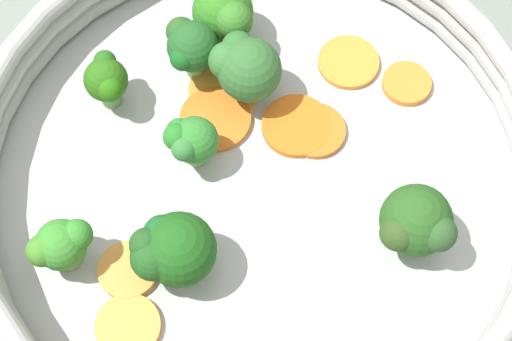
# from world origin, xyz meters

# --- Properties ---
(ground_plane) EXTENTS (4.00, 4.00, 0.00)m
(ground_plane) POSITION_xyz_m (0.00, 0.00, 0.00)
(ground_plane) COLOR slate
(skillet) EXTENTS (0.34, 0.34, 0.01)m
(skillet) POSITION_xyz_m (0.00, 0.00, 0.01)
(skillet) COLOR #B2B5B7
(skillet) RESTS_ON ground_plane
(skillet_rim_wall) EXTENTS (0.35, 0.35, 0.04)m
(skillet_rim_wall) POSITION_xyz_m (0.00, 0.00, 0.04)
(skillet_rim_wall) COLOR #AEAFB0
(skillet_rim_wall) RESTS_ON skillet
(skillet_rivet_right) EXTENTS (0.01, 0.01, 0.01)m
(skillet_rivet_right) POSITION_xyz_m (-0.05, 0.15, 0.02)
(skillet_rivet_right) COLOR #B6B9B7
(skillet_rivet_right) RESTS_ON skillet
(carrot_slice_1) EXTENTS (0.05, 0.05, 0.00)m
(carrot_slice_1) POSITION_xyz_m (-0.03, -0.06, 0.02)
(carrot_slice_1) COLOR orange
(carrot_slice_1) RESTS_ON skillet
(carrot_slice_2) EXTENTS (0.06, 0.06, 0.00)m
(carrot_slice_2) POSITION_xyz_m (-0.04, -0.01, 0.02)
(carrot_slice_2) COLOR orange
(carrot_slice_2) RESTS_ON skillet
(carrot_slice_3) EXTENTS (0.05, 0.05, 0.01)m
(carrot_slice_3) POSITION_xyz_m (0.12, 0.02, 0.02)
(carrot_slice_3) COLOR #F99C3F
(carrot_slice_3) RESTS_ON skillet
(carrot_slice_5) EXTENTS (0.05, 0.05, 0.00)m
(carrot_slice_5) POSITION_xyz_m (-0.05, 0.00, 0.02)
(carrot_slice_5) COLOR orange
(carrot_slice_5) RESTS_ON skillet
(carrot_slice_6) EXTENTS (0.05, 0.05, 0.00)m
(carrot_slice_6) POSITION_xyz_m (-0.01, -0.05, 0.02)
(carrot_slice_6) COLOR orange
(carrot_slice_6) RESTS_ON skillet
(carrot_slice_7) EXTENTS (0.04, 0.04, 0.00)m
(carrot_slice_7) POSITION_xyz_m (-0.10, -0.02, 0.02)
(carrot_slice_7) COLOR orange
(carrot_slice_7) RESTS_ON skillet
(carrot_slice_8) EXTENTS (0.04, 0.04, 0.01)m
(carrot_slice_8) POSITION_xyz_m (-0.12, 0.02, 0.02)
(carrot_slice_8) COLOR orange
(carrot_slice_8) RESTS_ON skillet
(carrot_slice_9) EXTENTS (0.05, 0.05, 0.01)m
(carrot_slice_9) POSITION_xyz_m (0.10, -0.01, 0.02)
(carrot_slice_9) COLOR #F2953F
(carrot_slice_9) RESTS_ON skillet
(broccoli_floret_0) EXTENTS (0.03, 0.03, 0.04)m
(broccoli_floret_0) POSITION_xyz_m (0.02, -0.04, 0.04)
(broccoli_floret_0) COLOR #7BA85B
(broccoli_floret_0) RESTS_ON skillet
(broccoli_floret_1) EXTENTS (0.04, 0.04, 0.05)m
(broccoli_floret_1) POSITION_xyz_m (-0.02, -0.09, 0.04)
(broccoli_floret_1) COLOR #7AB76D
(broccoli_floret_1) RESTS_ON skillet
(broccoli_floret_2) EXTENTS (0.05, 0.05, 0.05)m
(broccoli_floret_2) POSITION_xyz_m (-0.04, 0.09, 0.04)
(broccoli_floret_2) COLOR olive
(broccoli_floret_2) RESTS_ON skillet
(broccoli_floret_3) EXTENTS (0.05, 0.05, 0.05)m
(broccoli_floret_3) POSITION_xyz_m (0.07, 0.01, 0.04)
(broccoli_floret_3) COLOR #7FAE62
(broccoli_floret_3) RESTS_ON skillet
(broccoli_floret_4) EXTENTS (0.04, 0.05, 0.05)m
(broccoli_floret_4) POSITION_xyz_m (-0.06, -0.09, 0.04)
(broccoli_floret_4) COLOR #649244
(broccoli_floret_4) RESTS_ON skillet
(broccoli_floret_5) EXTENTS (0.04, 0.03, 0.04)m
(broccoli_floret_5) POSITION_xyz_m (0.12, -0.04, 0.04)
(broccoli_floret_5) COLOR #8CA66D
(broccoli_floret_5) RESTS_ON skillet
(broccoli_floret_6) EXTENTS (0.04, 0.05, 0.05)m
(broccoli_floret_6) POSITION_xyz_m (-0.04, -0.05, 0.05)
(broccoli_floret_6) COLOR #7A9D52
(broccoli_floret_6) RESTS_ON skillet
(broccoli_floret_7) EXTENTS (0.03, 0.03, 0.04)m
(broccoli_floret_7) POSITION_xyz_m (0.03, -0.11, 0.04)
(broccoli_floret_7) COLOR #699456
(broccoli_floret_7) RESTS_ON skillet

